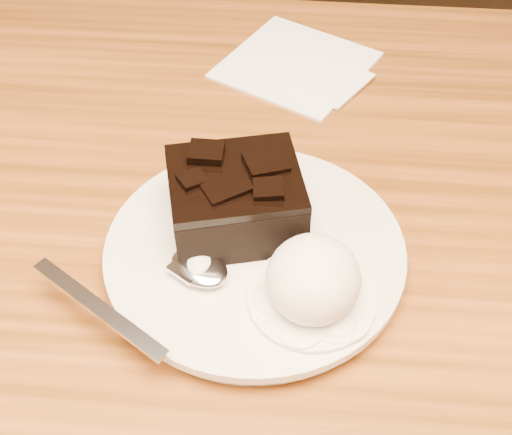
# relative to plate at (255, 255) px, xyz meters

# --- Properties ---
(plate) EXTENTS (0.23, 0.23, 0.02)m
(plate) POSITION_rel_plate_xyz_m (0.00, 0.00, 0.00)
(plate) COLOR silver
(plate) RESTS_ON dining_table
(brownie) EXTENTS (0.11, 0.10, 0.04)m
(brownie) POSITION_rel_plate_xyz_m (-0.02, 0.02, 0.03)
(brownie) COLOR black
(brownie) RESTS_ON plate
(ice_cream_scoop) EXTENTS (0.07, 0.07, 0.05)m
(ice_cream_scoop) POSITION_rel_plate_xyz_m (0.04, -0.05, 0.03)
(ice_cream_scoop) COLOR white
(ice_cream_scoop) RESTS_ON plate
(melt_puddle) EXTENTS (0.09, 0.09, 0.00)m
(melt_puddle) POSITION_rel_plate_xyz_m (0.04, -0.05, 0.01)
(melt_puddle) COLOR white
(melt_puddle) RESTS_ON plate
(spoon) EXTENTS (0.17, 0.13, 0.01)m
(spoon) POSITION_rel_plate_xyz_m (-0.04, -0.03, 0.01)
(spoon) COLOR silver
(spoon) RESTS_ON plate
(napkin) EXTENTS (0.18, 0.18, 0.01)m
(napkin) POSITION_rel_plate_xyz_m (0.02, 0.26, -0.01)
(napkin) COLOR white
(napkin) RESTS_ON dining_table
(crumb_a) EXTENTS (0.01, 0.01, 0.00)m
(crumb_a) POSITION_rel_plate_xyz_m (0.06, -0.06, 0.01)
(crumb_a) COLOR black
(crumb_a) RESTS_ON plate
(crumb_b) EXTENTS (0.01, 0.01, 0.00)m
(crumb_b) POSITION_rel_plate_xyz_m (0.04, -0.01, 0.01)
(crumb_b) COLOR black
(crumb_b) RESTS_ON plate
(crumb_c) EXTENTS (0.01, 0.00, 0.00)m
(crumb_c) POSITION_rel_plate_xyz_m (0.02, -0.01, 0.01)
(crumb_c) COLOR black
(crumb_c) RESTS_ON plate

